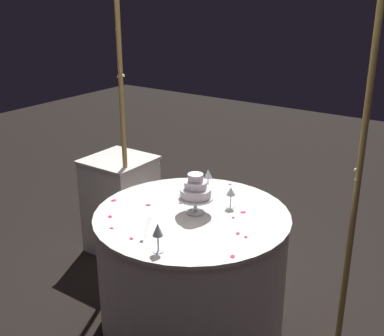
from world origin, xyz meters
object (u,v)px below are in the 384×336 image
object	(u,v)px
tiered_cake	(195,191)
wine_glass_2	(231,193)
main_table	(192,270)
side_table	(121,204)
wine_glass_0	(208,175)
cake_knife	(145,230)
wine_glass_1	(158,231)
decorative_arch	(225,83)

from	to	relation	value
tiered_cake	wine_glass_2	distance (m)	0.24
main_table	tiered_cake	distance (m)	0.54
side_table	wine_glass_0	size ratio (longest dim) A/B	4.95
side_table	cake_knife	world-z (taller)	same
wine_glass_1	cake_knife	xyz separation A→B (m)	(-0.20, 0.14, -0.11)
cake_knife	wine_glass_2	bearing A→B (deg)	67.14
wine_glass_0	cake_knife	xyz separation A→B (m)	(0.02, -0.68, -0.12)
tiered_cake	wine_glass_0	world-z (taller)	tiered_cake
wine_glass_1	cake_knife	bearing A→B (deg)	145.99
decorative_arch	wine_glass_1	size ratio (longest dim) A/B	15.04
decorative_arch	wine_glass_1	bearing A→B (deg)	-82.36
wine_glass_2	cake_knife	world-z (taller)	wine_glass_2
side_table	cake_knife	size ratio (longest dim) A/B	3.02
decorative_arch	side_table	world-z (taller)	decorative_arch
tiered_cake	main_table	bearing A→B (deg)	-114.91
side_table	wine_glass_2	size ratio (longest dim) A/B	5.92
tiered_cake	decorative_arch	bearing A→B (deg)	91.62
side_table	wine_glass_0	distance (m)	1.07
side_table	wine_glass_2	xyz separation A→B (m)	(1.19, -0.26, 0.49)
main_table	wine_glass_0	bearing A→B (deg)	107.34
tiered_cake	wine_glass_0	size ratio (longest dim) A/B	1.58
side_table	decorative_arch	bearing A→B (deg)	-6.38
wine_glass_1	wine_glass_2	world-z (taller)	wine_glass_1
wine_glass_2	cake_knife	size ratio (longest dim) A/B	0.51
wine_glass_1	wine_glass_0	bearing A→B (deg)	105.05
main_table	wine_glass_1	xyz separation A→B (m)	(0.11, -0.47, 0.51)
side_table	wine_glass_1	distance (m)	1.57
decorative_arch	wine_glass_0	distance (m)	0.63
main_table	cake_knife	size ratio (longest dim) A/B	4.53
decorative_arch	wine_glass_2	distance (m)	0.67
wine_glass_1	wine_glass_2	bearing A→B (deg)	87.35
cake_knife	tiered_cake	bearing A→B (deg)	74.44
main_table	wine_glass_1	world-z (taller)	wine_glass_1
wine_glass_0	cake_knife	distance (m)	0.69
main_table	tiered_cake	bearing A→B (deg)	65.09
main_table	wine_glass_2	world-z (taller)	wine_glass_2
decorative_arch	wine_glass_0	bearing A→B (deg)	-173.23
main_table	side_table	bearing A→B (deg)	155.66
main_table	wine_glass_2	distance (m)	0.56
main_table	wine_glass_2	bearing A→B (deg)	56.52
main_table	wine_glass_1	bearing A→B (deg)	-76.64
decorative_arch	cake_knife	world-z (taller)	decorative_arch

